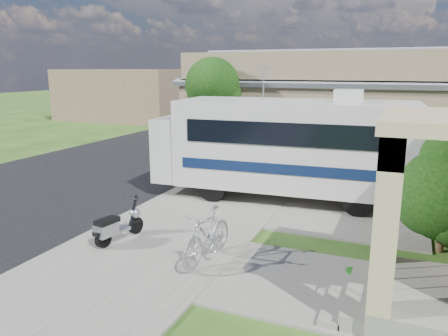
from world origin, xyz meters
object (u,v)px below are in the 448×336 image
at_px(motorhome, 285,145).
at_px(scooter, 116,226).
at_px(garden_hose, 355,276).
at_px(bicycle, 207,238).
at_px(pickup_truck, 209,128).
at_px(van, 238,117).

bearing_deg(motorhome, scooter, -121.35).
bearing_deg(scooter, garden_hose, 13.75).
bearing_deg(bicycle, motorhome, 92.51).
height_order(motorhome, bicycle, motorhome).
distance_m(scooter, pickup_truck, 14.09).
bearing_deg(garden_hose, van, 117.01).
distance_m(motorhome, garden_hose, 5.81).
relative_size(scooter, van, 0.27).
bearing_deg(van, scooter, -81.55).
bearing_deg(bicycle, scooter, -177.69).
relative_size(motorhome, bicycle, 4.31).
relative_size(pickup_truck, garden_hose, 17.46).
bearing_deg(pickup_truck, bicycle, 116.20).
xyz_separation_m(scooter, bicycle, (2.43, -0.11, 0.12)).
xyz_separation_m(bicycle, garden_hose, (3.01, 0.45, -0.49)).
relative_size(bicycle, van, 0.34).
distance_m(motorhome, scooter, 5.94).
height_order(bicycle, van, van).
xyz_separation_m(motorhome, scooter, (-2.64, -5.16, -1.31)).
height_order(motorhome, scooter, motorhome).
height_order(scooter, van, van).
xyz_separation_m(bicycle, pickup_truck, (-6.30, 13.64, 0.31)).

